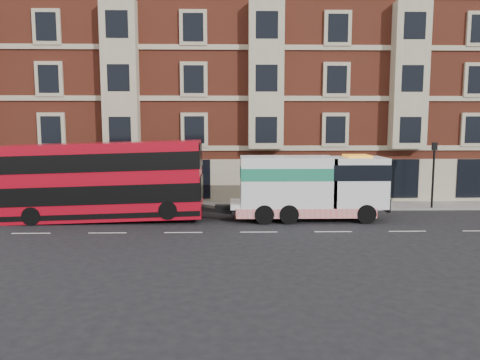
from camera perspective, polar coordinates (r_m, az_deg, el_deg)
name	(u,v)px	position (r m, az deg, el deg)	size (l,w,h in m)	color
ground	(259,232)	(25.04, 2.28, -6.37)	(120.00, 120.00, 0.00)	black
sidewalk	(252,206)	(32.36, 1.44, -3.18)	(90.00, 3.00, 0.15)	slate
victorian_terrace	(254,71)	(39.61, 1.68, 13.17)	(45.00, 12.00, 20.40)	brown
lamp_post_west	(161,171)	(30.99, -9.58, 1.13)	(0.35, 0.15, 4.35)	black
lamp_post_east	(433,170)	(33.54, 22.51, 1.13)	(0.35, 0.15, 4.35)	black
double_decker_bus	(104,180)	(28.64, -16.21, 0.02)	(11.42, 2.62, 4.62)	#A60919
tow_truck	(308,186)	(28.13, 8.30, -0.78)	(9.14, 2.70, 3.81)	silver
box_van	(32,197)	(31.99, -23.99, -1.92)	(4.57, 1.99, 2.37)	white
pedestrian	(72,193)	(34.09, -19.85, -1.53)	(0.61, 0.40, 1.67)	#181E30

